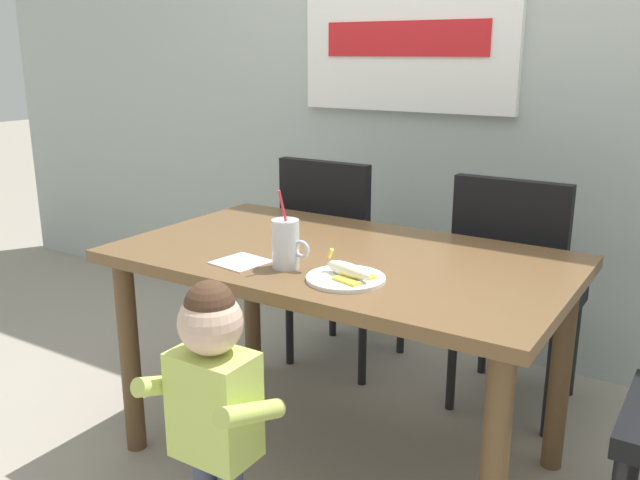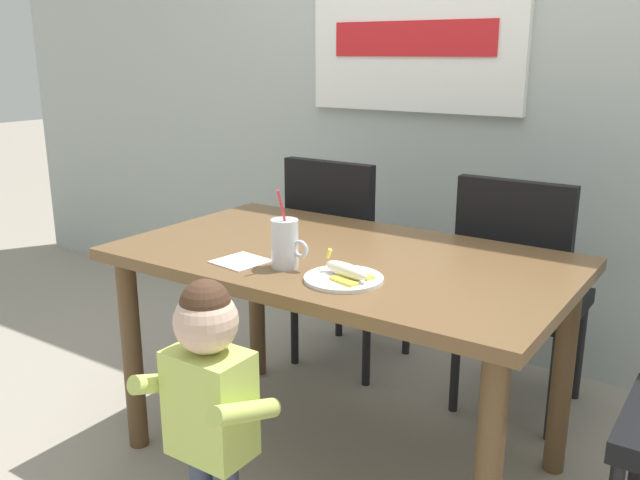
% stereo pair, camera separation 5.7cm
% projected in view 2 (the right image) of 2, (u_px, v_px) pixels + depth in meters
% --- Properties ---
extents(ground_plane, '(24.00, 24.00, 0.00)m').
position_uv_depth(ground_plane, '(340.00, 456.00, 2.40)').
color(ground_plane, '#9E9384').
extents(back_wall, '(6.40, 0.17, 2.90)m').
position_uv_depth(back_wall, '(484.00, 38.00, 2.95)').
color(back_wall, '#ADB7B2').
rests_on(back_wall, ground).
extents(dining_table, '(1.47, 0.85, 0.76)m').
position_uv_depth(dining_table, '(341.00, 283.00, 2.23)').
color(dining_table, brown).
rests_on(dining_table, ground).
extents(dining_chair_left, '(0.44, 0.44, 0.96)m').
position_uv_depth(dining_chair_left, '(343.00, 252.00, 2.96)').
color(dining_chair_left, black).
rests_on(dining_chair_left, ground).
extents(dining_chair_right, '(0.44, 0.44, 0.96)m').
position_uv_depth(dining_chair_right, '(518.00, 285.00, 2.55)').
color(dining_chair_right, black).
rests_on(dining_chair_right, ground).
extents(toddler_standing, '(0.33, 0.24, 0.84)m').
position_uv_depth(toddler_standing, '(209.00, 392.00, 1.78)').
color(toddler_standing, '#3F4760').
rests_on(toddler_standing, ground).
extents(milk_cup, '(0.13, 0.09, 0.25)m').
position_uv_depth(milk_cup, '(285.00, 246.00, 2.04)').
color(milk_cup, silver).
rests_on(milk_cup, dining_table).
extents(snack_plate, '(0.23, 0.23, 0.01)m').
position_uv_depth(snack_plate, '(344.00, 279.00, 1.93)').
color(snack_plate, white).
rests_on(snack_plate, dining_table).
extents(peeled_banana, '(0.18, 0.13, 0.07)m').
position_uv_depth(peeled_banana, '(347.00, 271.00, 1.92)').
color(peeled_banana, '#F4EAC6').
rests_on(peeled_banana, snack_plate).
extents(paper_napkin, '(0.17, 0.17, 0.00)m').
position_uv_depth(paper_napkin, '(241.00, 261.00, 2.10)').
color(paper_napkin, silver).
rests_on(paper_napkin, dining_table).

